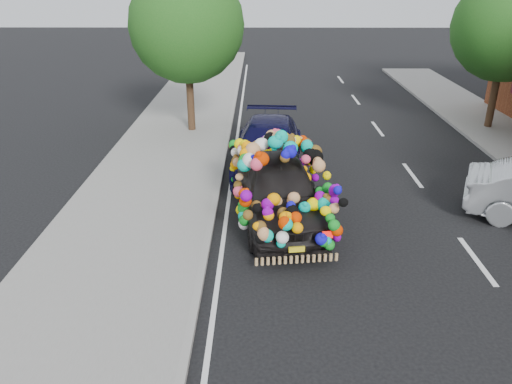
% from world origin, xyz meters
% --- Properties ---
extents(ground, '(100.00, 100.00, 0.00)m').
position_xyz_m(ground, '(0.00, 0.00, 0.00)').
color(ground, black).
rests_on(ground, ground).
extents(sidewalk, '(4.00, 60.00, 0.12)m').
position_xyz_m(sidewalk, '(-4.30, 0.00, 0.06)').
color(sidewalk, gray).
rests_on(sidewalk, ground).
extents(kerb, '(0.15, 60.00, 0.13)m').
position_xyz_m(kerb, '(-2.35, 0.00, 0.07)').
color(kerb, gray).
rests_on(kerb, ground).
extents(lane_markings, '(6.00, 50.00, 0.01)m').
position_xyz_m(lane_markings, '(3.60, 0.00, 0.01)').
color(lane_markings, silver).
rests_on(lane_markings, ground).
extents(tree_near_sidewalk, '(4.20, 4.20, 6.13)m').
position_xyz_m(tree_near_sidewalk, '(-3.80, 9.50, 4.02)').
color(tree_near_sidewalk, '#332114').
rests_on(tree_near_sidewalk, ground).
extents(tree_far_b, '(4.00, 4.00, 5.90)m').
position_xyz_m(tree_far_b, '(8.00, 10.00, 3.89)').
color(tree_far_b, '#332114').
rests_on(tree_far_b, ground).
extents(plush_art_car, '(2.84, 5.14, 2.25)m').
position_xyz_m(plush_art_car, '(-0.66, 2.00, 1.16)').
color(plush_art_car, black).
rests_on(plush_art_car, ground).
extents(navy_sedan, '(2.40, 5.24, 1.49)m').
position_xyz_m(navy_sedan, '(-0.86, 5.58, 0.74)').
color(navy_sedan, black).
rests_on(navy_sedan, ground).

